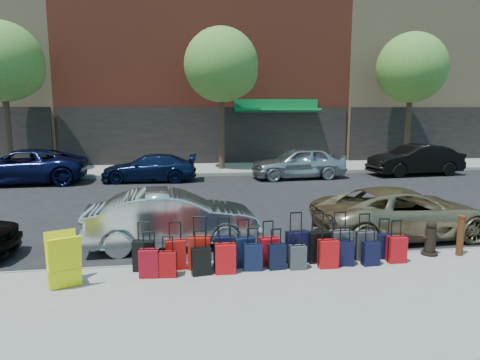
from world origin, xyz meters
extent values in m
plane|color=black|center=(0.00, 0.00, 0.00)|extent=(120.00, 120.00, 0.00)
cube|color=gray|center=(0.00, -6.50, 0.07)|extent=(60.00, 4.00, 0.15)
cube|color=gray|center=(0.00, 10.00, 0.07)|extent=(60.00, 4.00, 0.15)
cube|color=gray|center=(0.00, -4.48, 0.07)|extent=(60.00, 0.08, 0.15)
cube|color=gray|center=(0.00, 7.98, 0.07)|extent=(60.00, 0.08, 0.15)
cube|color=maroon|center=(0.00, 18.00, 10.00)|extent=(17.00, 12.00, 20.00)
cube|color=black|center=(0.00, 11.95, 1.70)|extent=(16.66, 0.15, 3.40)
cube|color=#0B682E|center=(4.00, 11.60, 3.20)|extent=(5.00, 0.91, 0.27)
cube|color=#0B682E|center=(4.00, 11.90, 3.55)|extent=(5.00, 0.10, 0.60)
cube|color=#9C8360|center=(16.00, 18.00, 9.00)|extent=(15.00, 12.00, 18.00)
cube|color=black|center=(16.00, 11.95, 1.70)|extent=(14.70, 0.15, 3.40)
cylinder|color=black|center=(-10.00, 9.50, 2.55)|extent=(0.30, 0.30, 4.80)
sphere|color=#3B7928|center=(-10.00, 9.50, 5.52)|extent=(3.80, 3.80, 3.80)
sphere|color=#3B7928|center=(-9.40, 9.50, 5.14)|extent=(2.58, 2.58, 2.58)
cylinder|color=black|center=(0.50, 9.50, 2.55)|extent=(0.30, 0.30, 4.80)
sphere|color=#3B7928|center=(0.50, 9.50, 5.52)|extent=(3.80, 3.80, 3.80)
sphere|color=#3B7928|center=(1.10, 9.50, 5.14)|extent=(2.58, 2.58, 2.58)
cylinder|color=black|center=(11.00, 9.50, 2.55)|extent=(0.30, 0.30, 4.80)
sphere|color=#3B7928|center=(11.00, 9.50, 5.52)|extent=(3.80, 3.80, 3.80)
sphere|color=#3B7928|center=(11.60, 9.50, 5.14)|extent=(2.58, 2.58, 2.58)
cube|color=black|center=(-2.55, -4.78, 0.45)|extent=(0.44, 0.29, 0.60)
cylinder|color=black|center=(-2.55, -4.78, 1.10)|extent=(0.23, 0.07, 0.03)
cube|color=#AE0D0B|center=(-1.93, -4.78, 0.44)|extent=(0.41, 0.24, 0.59)
cylinder|color=black|center=(-1.93, -4.78, 1.08)|extent=(0.22, 0.05, 0.03)
cube|color=#9B130A|center=(-1.46, -4.84, 0.48)|extent=(0.47, 0.31, 0.66)
cylinder|color=black|center=(-1.46, -4.84, 1.19)|extent=(0.25, 0.07, 0.03)
cube|color=black|center=(-0.97, -4.77, 0.46)|extent=(0.41, 0.23, 0.62)
cylinder|color=black|center=(-0.97, -4.77, 1.13)|extent=(0.23, 0.03, 0.03)
cube|color=black|center=(-0.57, -4.83, 0.45)|extent=(0.43, 0.28, 0.60)
cylinder|color=black|center=(-0.57, -4.83, 1.10)|extent=(0.23, 0.07, 0.03)
cube|color=#B40B17|center=(-0.06, -4.83, 0.43)|extent=(0.40, 0.26, 0.56)
cylinder|color=black|center=(-0.06, -4.83, 1.04)|extent=(0.21, 0.06, 0.03)
cube|color=black|center=(0.54, -4.77, 0.48)|extent=(0.47, 0.30, 0.65)
cylinder|color=black|center=(0.54, -4.77, 1.19)|extent=(0.25, 0.07, 0.03)
cube|color=black|center=(0.98, -4.81, 0.47)|extent=(0.45, 0.27, 0.64)
cylinder|color=black|center=(0.98, -4.81, 1.16)|extent=(0.24, 0.05, 0.03)
cube|color=#36373B|center=(1.45, -4.84, 0.48)|extent=(0.45, 0.27, 0.65)
cylinder|color=black|center=(1.45, -4.84, 1.18)|extent=(0.24, 0.05, 0.03)
cube|color=#343438|center=(2.01, -4.80, 0.45)|extent=(0.42, 0.26, 0.61)
cylinder|color=black|center=(2.01, -4.80, 1.11)|extent=(0.23, 0.05, 0.03)
cube|color=black|center=(2.42, -4.82, 0.42)|extent=(0.38, 0.25, 0.53)
cylinder|color=black|center=(2.42, -4.82, 0.99)|extent=(0.20, 0.06, 0.03)
cube|color=maroon|center=(-2.43, -5.13, 0.42)|extent=(0.38, 0.25, 0.54)
cylinder|color=black|center=(-2.43, -5.13, 1.00)|extent=(0.21, 0.05, 0.03)
cube|color=#96090B|center=(-2.08, -5.17, 0.39)|extent=(0.35, 0.23, 0.48)
cylinder|color=black|center=(-2.08, -5.17, 0.92)|extent=(0.19, 0.05, 0.03)
cube|color=black|center=(-1.45, -5.16, 0.42)|extent=(0.39, 0.26, 0.53)
cylinder|color=black|center=(-1.45, -5.16, 1.00)|extent=(0.21, 0.06, 0.03)
cube|color=#B50B0F|center=(-0.99, -5.15, 0.44)|extent=(0.40, 0.24, 0.58)
cylinder|color=black|center=(-0.99, -5.15, 1.07)|extent=(0.22, 0.04, 0.03)
cube|color=black|center=(-0.43, -5.07, 0.41)|extent=(0.37, 0.23, 0.52)
cylinder|color=black|center=(-0.43, -5.07, 0.98)|extent=(0.20, 0.05, 0.03)
cube|color=black|center=(0.04, -5.08, 0.40)|extent=(0.36, 0.23, 0.50)
cylinder|color=black|center=(0.04, -5.08, 0.94)|extent=(0.19, 0.05, 0.03)
cube|color=#35363A|center=(0.45, -5.14, 0.39)|extent=(0.32, 0.19, 0.48)
cylinder|color=black|center=(0.45, -5.14, 0.91)|extent=(0.18, 0.03, 0.03)
cube|color=#B40B0E|center=(1.07, -5.15, 0.43)|extent=(0.39, 0.23, 0.56)
cylinder|color=black|center=(1.07, -5.15, 1.04)|extent=(0.21, 0.04, 0.03)
cube|color=black|center=(1.45, -5.09, 0.40)|extent=(0.36, 0.25, 0.49)
cylinder|color=black|center=(1.45, -5.09, 0.93)|extent=(0.19, 0.07, 0.03)
cube|color=black|center=(1.97, -5.15, 0.39)|extent=(0.34, 0.20, 0.49)
cylinder|color=black|center=(1.97, -5.15, 0.93)|extent=(0.19, 0.04, 0.03)
cube|color=#AE0B11|center=(2.57, -5.08, 0.42)|extent=(0.37, 0.22, 0.54)
cylinder|color=black|center=(2.57, -5.08, 1.01)|extent=(0.21, 0.04, 0.03)
cylinder|color=black|center=(3.53, -4.75, 0.18)|extent=(0.35, 0.35, 0.06)
cylinder|color=black|center=(3.53, -4.75, 0.48)|extent=(0.23, 0.23, 0.54)
sphere|color=black|center=(3.53, -4.75, 0.81)|extent=(0.21, 0.21, 0.21)
cylinder|color=black|center=(3.53, -4.75, 0.54)|extent=(0.39, 0.11, 0.10)
cylinder|color=#38190C|center=(4.14, -4.88, 0.58)|extent=(0.14, 0.14, 0.86)
cylinder|color=#38190C|center=(4.14, -4.88, 1.01)|extent=(0.16, 0.16, 0.04)
cube|color=#EFEB0D|center=(-3.82, -5.52, 0.64)|extent=(0.59, 0.43, 0.97)
cube|color=#EFEB0D|center=(-3.96, -5.19, 0.64)|extent=(0.59, 0.43, 0.97)
cube|color=#EFEB0D|center=(-3.89, -5.36, 0.49)|extent=(0.63, 0.53, 0.02)
imported|color=silver|center=(-1.99, -2.85, 0.68)|extent=(4.20, 1.68, 1.36)
imported|color=#9A825E|center=(3.89, -2.94, 0.64)|extent=(4.71, 2.38, 1.28)
imported|color=#0B0E33|center=(-8.69, 6.98, 0.77)|extent=(5.64, 2.82, 1.53)
imported|color=#0B1533|center=(-3.12, 6.82, 0.62)|extent=(4.39, 2.01, 1.24)
imported|color=#ACAEB3|center=(3.86, 6.64, 0.76)|extent=(4.56, 2.05, 1.52)
imported|color=black|center=(9.97, 6.82, 0.77)|extent=(4.77, 1.97, 1.53)
camera|label=1|loc=(-1.86, -12.96, 3.28)|focal=32.00mm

